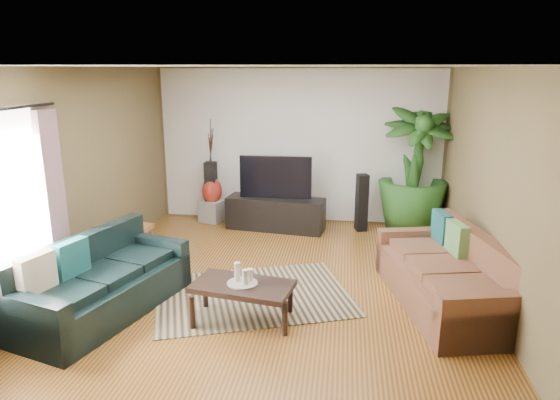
% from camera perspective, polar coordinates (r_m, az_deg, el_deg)
% --- Properties ---
extents(floor, '(5.50, 5.50, 0.00)m').
position_cam_1_polar(floor, '(6.52, -0.23, -9.40)').
color(floor, olive).
rests_on(floor, ground).
extents(ceiling, '(5.50, 5.50, 0.00)m').
position_cam_1_polar(ceiling, '(5.95, -0.26, 15.05)').
color(ceiling, white).
rests_on(ceiling, ground).
extents(wall_back, '(5.00, 0.00, 5.00)m').
position_cam_1_polar(wall_back, '(8.78, 2.21, 6.14)').
color(wall_back, brown).
rests_on(wall_back, ground).
extents(wall_front, '(5.00, 0.00, 5.00)m').
position_cam_1_polar(wall_front, '(3.51, -6.43, -7.56)').
color(wall_front, brown).
rests_on(wall_front, ground).
extents(wall_left, '(0.00, 5.50, 5.50)m').
position_cam_1_polar(wall_left, '(6.89, -21.35, 2.69)').
color(wall_left, brown).
rests_on(wall_left, ground).
extents(wall_right, '(0.00, 5.50, 5.50)m').
position_cam_1_polar(wall_right, '(6.27, 23.02, 1.41)').
color(wall_right, brown).
rests_on(wall_right, ground).
extents(backwall_panel, '(4.90, 0.00, 4.90)m').
position_cam_1_polar(backwall_panel, '(8.77, 2.20, 6.13)').
color(backwall_panel, white).
rests_on(backwall_panel, ground).
extents(window_pane, '(0.00, 1.80, 1.80)m').
position_cam_1_polar(window_pane, '(5.56, -29.02, -0.37)').
color(window_pane, white).
rests_on(window_pane, ground).
extents(curtain_far, '(0.08, 0.35, 2.20)m').
position_cam_1_polar(curtain_far, '(6.19, -24.32, -0.82)').
color(curtain_far, gray).
rests_on(curtain_far, ground).
extents(sofa_left, '(1.43, 2.22, 0.85)m').
position_cam_1_polar(sofa_left, '(5.94, -19.48, -8.38)').
color(sofa_left, black).
rests_on(sofa_left, floor).
extents(sofa_right, '(1.42, 2.32, 0.85)m').
position_cam_1_polar(sofa_right, '(6.10, 18.27, -7.64)').
color(sofa_right, brown).
rests_on(sofa_right, floor).
extents(area_rug, '(2.73, 2.32, 0.01)m').
position_cam_1_polar(area_rug, '(6.18, -3.13, -10.82)').
color(area_rug, tan).
rests_on(area_rug, floor).
extents(coffee_table, '(1.15, 0.76, 0.44)m').
position_cam_1_polar(coffee_table, '(5.54, -4.28, -11.57)').
color(coffee_table, black).
rests_on(coffee_table, floor).
extents(candle_tray, '(0.33, 0.33, 0.01)m').
position_cam_1_polar(candle_tray, '(5.45, -4.33, -9.45)').
color(candle_tray, '#9A9B95').
rests_on(candle_tray, coffee_table).
extents(candle_tall, '(0.07, 0.07, 0.21)m').
position_cam_1_polar(candle_tall, '(5.44, -4.91, -8.19)').
color(candle_tall, beige).
rests_on(candle_tall, candle_tray).
extents(candle_mid, '(0.07, 0.07, 0.16)m').
position_cam_1_polar(candle_mid, '(5.37, -4.01, -8.78)').
color(candle_mid, beige).
rests_on(candle_mid, candle_tray).
extents(candle_short, '(0.07, 0.07, 0.14)m').
position_cam_1_polar(candle_short, '(5.46, -3.49, -8.52)').
color(candle_short, '#F1E1CC').
rests_on(candle_short, candle_tray).
extents(tv_stand, '(1.70, 0.72, 0.55)m').
position_cam_1_polar(tv_stand, '(8.50, -0.51, -1.57)').
color(tv_stand, black).
rests_on(tv_stand, floor).
extents(television, '(1.21, 0.07, 0.72)m').
position_cam_1_polar(television, '(8.37, -0.50, 2.64)').
color(television, black).
rests_on(television, tv_stand).
extents(speaker_left, '(0.20, 0.22, 1.08)m').
position_cam_1_polar(speaker_left, '(8.97, -7.86, 0.92)').
color(speaker_left, black).
rests_on(speaker_left, floor).
extents(speaker_right, '(0.22, 0.24, 0.97)m').
position_cam_1_polar(speaker_right, '(8.50, 9.32, -0.30)').
color(speaker_right, black).
rests_on(speaker_right, floor).
extents(potted_plant, '(1.28, 1.28, 2.10)m').
position_cam_1_polar(potted_plant, '(8.62, 15.15, 3.46)').
color(potted_plant, '#22551C').
rests_on(potted_plant, floor).
extents(plant_pot, '(0.39, 0.39, 0.30)m').
position_cam_1_polar(plant_pot, '(8.84, 14.76, -2.27)').
color(plant_pot, black).
rests_on(plant_pot, floor).
extents(pedestal, '(0.49, 0.49, 0.38)m').
position_cam_1_polar(pedestal, '(9.06, -7.70, -1.21)').
color(pedestal, gray).
rests_on(pedestal, floor).
extents(vase, '(0.35, 0.35, 0.49)m').
position_cam_1_polar(vase, '(8.97, -7.78, 1.05)').
color(vase, maroon).
rests_on(vase, pedestal).
extents(side_table, '(0.50, 0.50, 0.50)m').
position_cam_1_polar(side_table, '(7.46, -16.44, -4.79)').
color(side_table, brown).
rests_on(side_table, floor).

